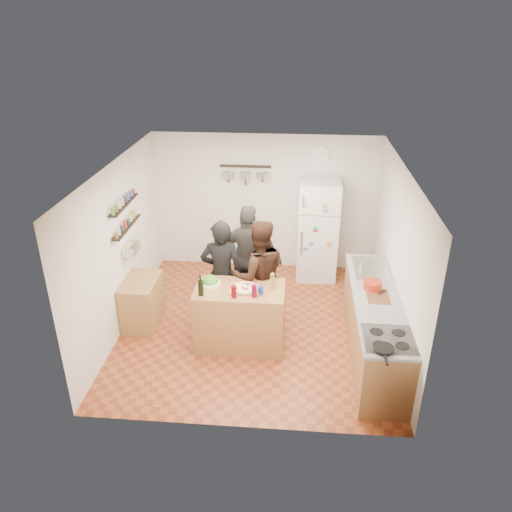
# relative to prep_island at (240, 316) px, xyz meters

# --- Properties ---
(room_shell) EXTENTS (4.20, 4.20, 4.20)m
(room_shell) POSITION_rel_prep_island_xyz_m (0.18, 0.85, 0.79)
(room_shell) COLOR brown
(room_shell) RESTS_ON ground
(prep_island) EXTENTS (1.25, 0.72, 0.91)m
(prep_island) POSITION_rel_prep_island_xyz_m (0.00, 0.00, 0.00)
(prep_island) COLOR olive
(prep_island) RESTS_ON floor
(pizza_board) EXTENTS (0.42, 0.34, 0.02)m
(pizza_board) POSITION_rel_prep_island_xyz_m (0.08, -0.02, 0.47)
(pizza_board) COLOR olive
(pizza_board) RESTS_ON prep_island
(pizza) EXTENTS (0.34, 0.34, 0.02)m
(pizza) POSITION_rel_prep_island_xyz_m (0.08, -0.02, 0.48)
(pizza) COLOR beige
(pizza) RESTS_ON pizza_board
(salad_bowl) EXTENTS (0.28, 0.28, 0.06)m
(salad_bowl) POSITION_rel_prep_island_xyz_m (-0.42, 0.05, 0.48)
(salad_bowl) COLOR white
(salad_bowl) RESTS_ON prep_island
(wine_bottle) EXTENTS (0.07, 0.07, 0.22)m
(wine_bottle) POSITION_rel_prep_island_xyz_m (-0.50, -0.22, 0.56)
(wine_bottle) COLOR black
(wine_bottle) RESTS_ON prep_island
(wine_glass_near) EXTENTS (0.07, 0.07, 0.17)m
(wine_glass_near) POSITION_rel_prep_island_xyz_m (-0.05, -0.24, 0.54)
(wine_glass_near) COLOR #54070A
(wine_glass_near) RESTS_ON prep_island
(wine_glass_far) EXTENTS (0.07, 0.07, 0.17)m
(wine_glass_far) POSITION_rel_prep_island_xyz_m (0.22, -0.20, 0.54)
(wine_glass_far) COLOR #53071B
(wine_glass_far) RESTS_ON prep_island
(pepper_mill) EXTENTS (0.06, 0.06, 0.19)m
(pepper_mill) POSITION_rel_prep_island_xyz_m (0.45, 0.05, 0.55)
(pepper_mill) COLOR olive
(pepper_mill) RESTS_ON prep_island
(salt_canister) EXTENTS (0.07, 0.07, 0.12)m
(salt_canister) POSITION_rel_prep_island_xyz_m (0.30, -0.12, 0.51)
(salt_canister) COLOR navy
(salt_canister) RESTS_ON prep_island
(person_left) EXTENTS (0.64, 0.44, 1.71)m
(person_left) POSITION_rel_prep_island_xyz_m (-0.32, 0.50, 0.40)
(person_left) COLOR black
(person_left) RESTS_ON floor
(person_center) EXTENTS (0.99, 0.86, 1.73)m
(person_center) POSITION_rel_prep_island_xyz_m (0.23, 0.48, 0.41)
(person_center) COLOR black
(person_center) RESTS_ON floor
(person_back) EXTENTS (1.08, 0.57, 1.77)m
(person_back) POSITION_rel_prep_island_xyz_m (0.03, 0.99, 0.43)
(person_back) COLOR #302E2B
(person_back) RESTS_ON floor
(counter_run) EXTENTS (0.63, 2.63, 0.90)m
(counter_run) POSITION_rel_prep_island_xyz_m (1.88, -0.09, -0.01)
(counter_run) COLOR #9E7042
(counter_run) RESTS_ON floor
(stove_top) EXTENTS (0.60, 0.62, 0.02)m
(stove_top) POSITION_rel_prep_island_xyz_m (1.88, -1.04, 0.46)
(stove_top) COLOR white
(stove_top) RESTS_ON counter_run
(skillet) EXTENTS (0.24, 0.24, 0.05)m
(skillet) POSITION_rel_prep_island_xyz_m (1.78, -1.27, 0.49)
(skillet) COLOR black
(skillet) RESTS_ON stove_top
(sink) EXTENTS (0.50, 0.80, 0.03)m
(sink) POSITION_rel_prep_island_xyz_m (1.88, 0.76, 0.46)
(sink) COLOR silver
(sink) RESTS_ON counter_run
(cutting_board) EXTENTS (0.30, 0.40, 0.02)m
(cutting_board) POSITION_rel_prep_island_xyz_m (1.88, -0.08, 0.46)
(cutting_board) COLOR brown
(cutting_board) RESTS_ON counter_run
(red_bowl) EXTENTS (0.25, 0.25, 0.10)m
(red_bowl) POSITION_rel_prep_island_xyz_m (1.83, 0.16, 0.52)
(red_bowl) COLOR #A62812
(red_bowl) RESTS_ON counter_run
(fridge) EXTENTS (0.70, 0.68, 1.80)m
(fridge) POSITION_rel_prep_island_xyz_m (1.13, 2.21, 0.45)
(fridge) COLOR white
(fridge) RESTS_ON floor
(wall_clock) EXTENTS (0.30, 0.03, 0.30)m
(wall_clock) POSITION_rel_prep_island_xyz_m (1.13, 2.54, 1.69)
(wall_clock) COLOR silver
(wall_clock) RESTS_ON back_wall
(spice_shelf_lower) EXTENTS (0.12, 1.00, 0.02)m
(spice_shelf_lower) POSITION_rel_prep_island_xyz_m (-1.75, 0.66, 1.04)
(spice_shelf_lower) COLOR black
(spice_shelf_lower) RESTS_ON left_wall
(spice_shelf_upper) EXTENTS (0.12, 1.00, 0.02)m
(spice_shelf_upper) POSITION_rel_prep_island_xyz_m (-1.75, 0.66, 1.40)
(spice_shelf_upper) COLOR black
(spice_shelf_upper) RESTS_ON left_wall
(produce_basket) EXTENTS (0.18, 0.35, 0.14)m
(produce_basket) POSITION_rel_prep_island_xyz_m (-1.72, 0.66, 0.69)
(produce_basket) COLOR silver
(produce_basket) RESTS_ON left_wall
(side_table) EXTENTS (0.50, 0.80, 0.73)m
(side_table) POSITION_rel_prep_island_xyz_m (-1.56, 0.42, -0.09)
(side_table) COLOR #A07643
(side_table) RESTS_ON floor
(pot_rack) EXTENTS (0.90, 0.04, 0.04)m
(pot_rack) POSITION_rel_prep_island_xyz_m (-0.17, 2.46, 1.49)
(pot_rack) COLOR black
(pot_rack) RESTS_ON back_wall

